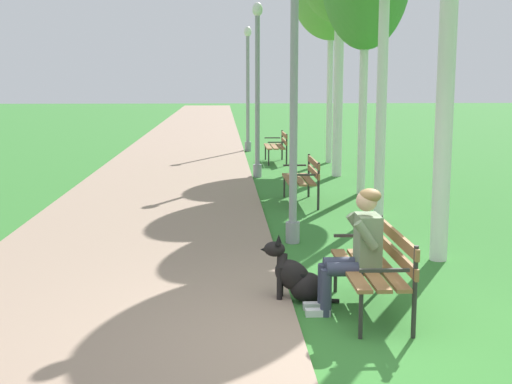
# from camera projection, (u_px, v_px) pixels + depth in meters

# --- Properties ---
(ground_plane) EXTENTS (120.00, 120.00, 0.00)m
(ground_plane) POSITION_uv_depth(u_px,v_px,m) (341.00, 344.00, 6.08)
(ground_plane) COLOR #33752D
(paved_path) EXTENTS (3.84, 60.00, 0.04)m
(paved_path) POSITION_uv_depth(u_px,v_px,m) (193.00, 133.00, 29.62)
(paved_path) COLOR gray
(paved_path) RESTS_ON ground
(park_bench_near) EXTENTS (0.55, 1.50, 0.85)m
(park_bench_near) POSITION_uv_depth(u_px,v_px,m) (378.00, 263.00, 6.81)
(park_bench_near) COLOR olive
(park_bench_near) RESTS_ON ground
(park_bench_mid) EXTENTS (0.55, 1.50, 0.85)m
(park_bench_mid) POSITION_uv_depth(u_px,v_px,m) (304.00, 176.00, 12.87)
(park_bench_mid) COLOR olive
(park_bench_mid) RESTS_ON ground
(park_bench_far) EXTENTS (0.55, 1.50, 0.85)m
(park_bench_far) POSITION_uv_depth(u_px,v_px,m) (278.00, 144.00, 19.13)
(park_bench_far) COLOR olive
(park_bench_far) RESTS_ON ground
(person_seated_on_near_bench) EXTENTS (0.74, 0.49, 1.25)m
(person_seated_on_near_bench) POSITION_uv_depth(u_px,v_px,m) (357.00, 246.00, 6.80)
(person_seated_on_near_bench) COLOR #33384C
(person_seated_on_near_bench) RESTS_ON ground
(dog_black) EXTENTS (0.83, 0.34, 0.71)m
(dog_black) POSITION_uv_depth(u_px,v_px,m) (297.00, 278.00, 7.18)
(dog_black) COLOR black
(dog_black) RESTS_ON ground
(lamp_post_near) EXTENTS (0.24, 0.24, 4.39)m
(lamp_post_near) POSITION_uv_depth(u_px,v_px,m) (294.00, 81.00, 9.46)
(lamp_post_near) COLOR gray
(lamp_post_near) RESTS_ON ground
(lamp_post_mid) EXTENTS (0.24, 0.24, 4.03)m
(lamp_post_mid) POSITION_uv_depth(u_px,v_px,m) (257.00, 88.00, 16.05)
(lamp_post_mid) COLOR gray
(lamp_post_mid) RESTS_ON ground
(lamp_post_far) EXTENTS (0.24, 0.24, 3.92)m
(lamp_post_far) POSITION_uv_depth(u_px,v_px,m) (248.00, 87.00, 21.88)
(lamp_post_far) COLOR gray
(lamp_post_far) RESTS_ON ground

